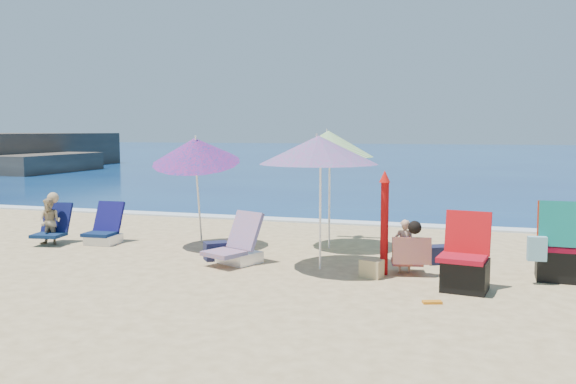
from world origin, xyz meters
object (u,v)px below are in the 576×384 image
(umbrella_turquoise, at_px, (319,150))
(person_left, at_px, (51,221))
(chair_navy, at_px, (104,233))
(person_center, at_px, (408,248))
(umbrella_striped, at_px, (328,144))
(camp_chair_left, at_px, (465,267))
(umbrella_blue, at_px, (196,150))
(furled_umbrella, at_px, (384,218))
(chair_rainbow, at_px, (238,250))
(camp_chair_right, at_px, (559,251))

(umbrella_turquoise, height_order, person_left, umbrella_turquoise)
(chair_navy, height_order, person_center, person_center)
(umbrella_striped, relative_size, person_left, 2.23)
(umbrella_striped, bearing_deg, camp_chair_left, -43.88)
(umbrella_striped, height_order, umbrella_blue, umbrella_blue)
(furled_umbrella, height_order, chair_rainbow, furled_umbrella)
(umbrella_turquoise, xyz_separation_m, chair_navy, (-4.24, 0.83, -1.57))
(furled_umbrella, distance_m, camp_chair_right, 2.41)
(umbrella_striped, distance_m, person_center, 2.63)
(chair_navy, distance_m, chair_rainbow, 3.07)
(umbrella_striped, bearing_deg, person_left, -166.43)
(chair_rainbow, bearing_deg, person_center, 1.38)
(chair_navy, distance_m, camp_chair_left, 6.51)
(umbrella_turquoise, distance_m, person_center, 1.91)
(chair_navy, relative_size, person_center, 0.95)
(chair_rainbow, distance_m, camp_chair_left, 3.45)
(umbrella_striped, height_order, camp_chair_right, umbrella_striped)
(camp_chair_right, height_order, person_left, camp_chair_right)
(umbrella_turquoise, relative_size, camp_chair_right, 1.79)
(umbrella_striped, relative_size, camp_chair_right, 1.86)
(person_left, bearing_deg, umbrella_blue, 10.74)
(umbrella_turquoise, relative_size, umbrella_blue, 0.96)
(umbrella_blue, relative_size, furled_umbrella, 1.40)
(chair_navy, bearing_deg, person_left, -156.91)
(furled_umbrella, distance_m, camp_chair_left, 1.35)
(chair_navy, xyz_separation_m, chair_rainbow, (2.95, -0.83, 0.01))
(umbrella_turquoise, distance_m, umbrella_striped, 1.65)
(furled_umbrella, height_order, camp_chair_left, furled_umbrella)
(umbrella_striped, relative_size, chair_navy, 2.80)
(furled_umbrella, height_order, person_center, furled_umbrella)
(furled_umbrella, relative_size, camp_chair_left, 1.48)
(furled_umbrella, height_order, camp_chair_right, furled_umbrella)
(camp_chair_left, bearing_deg, chair_navy, 167.12)
(umbrella_blue, distance_m, camp_chair_left, 5.02)
(chair_navy, xyz_separation_m, camp_chair_left, (6.34, -1.45, 0.10))
(umbrella_striped, bearing_deg, umbrella_turquoise, -81.74)
(umbrella_turquoise, distance_m, furled_umbrella, 1.37)
(umbrella_turquoise, relative_size, furled_umbrella, 1.34)
(furled_umbrella, xyz_separation_m, chair_rainbow, (-2.27, 0.07, -0.61))
(chair_navy, bearing_deg, camp_chair_right, -3.97)
(camp_chair_left, height_order, camp_chair_right, camp_chair_right)
(umbrella_striped, bearing_deg, furled_umbrella, -54.33)
(person_left, bearing_deg, camp_chair_left, -8.56)
(umbrella_blue, relative_size, camp_chair_left, 2.07)
(chair_rainbow, relative_size, camp_chair_right, 0.88)
(person_center, height_order, person_left, person_left)
(person_center, xyz_separation_m, person_left, (-6.40, 0.40, 0.04))
(umbrella_blue, distance_m, chair_rainbow, 2.13)
(camp_chair_right, bearing_deg, furled_umbrella, -170.90)
(chair_navy, bearing_deg, furled_umbrella, -9.78)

